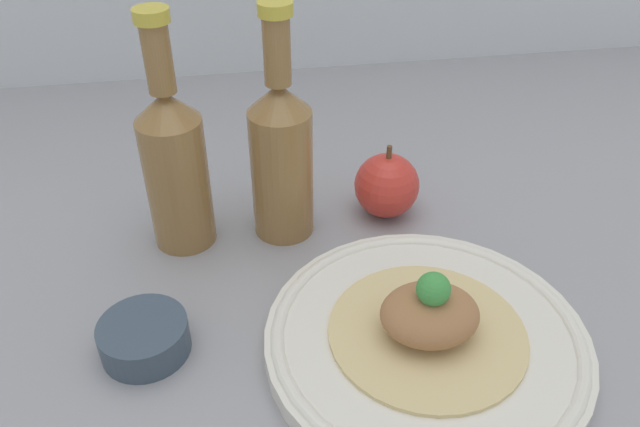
{
  "coord_description": "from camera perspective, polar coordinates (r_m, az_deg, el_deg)",
  "views": [
    {
      "loc": [
        -7.65,
        -45.55,
        41.86
      ],
      "look_at": [
        -0.23,
        -0.77,
        8.68
      ],
      "focal_mm": 35.0,
      "sensor_mm": 36.0,
      "label": 1
    }
  ],
  "objects": [
    {
      "name": "plate",
      "position": [
        0.56,
        9.67,
        -11.31
      ],
      "size": [
        27.99,
        27.99,
        2.31
      ],
      "color": "silver",
      "rests_on": "ground_plane"
    },
    {
      "name": "plated_food",
      "position": [
        0.54,
        9.94,
        -9.43
      ],
      "size": [
        17.0,
        17.0,
        6.7
      ],
      "color": "#D6BC7F",
      "rests_on": "plate"
    },
    {
      "name": "apple",
      "position": [
        0.7,
        6.12,
        2.57
      ],
      "size": [
        7.23,
        7.23,
        8.62
      ],
      "color": "red",
      "rests_on": "ground_plane"
    },
    {
      "name": "dipping_bowl",
      "position": [
        0.57,
        -15.77,
        -10.85
      ],
      "size": [
        7.73,
        7.73,
        3.08
      ],
      "color": "#384756",
      "rests_on": "ground_plane"
    },
    {
      "name": "cider_bottle_right",
      "position": [
        0.64,
        -3.56,
        5.47
      ],
      "size": [
        6.45,
        6.45,
        24.8
      ],
      "color": "olive",
      "rests_on": "ground_plane"
    },
    {
      "name": "ground_plane",
      "position": [
        0.64,
        0.09,
        -7.36
      ],
      "size": [
        180.0,
        110.0,
        4.0
      ],
      "primitive_type": "cube",
      "color": "gray"
    },
    {
      "name": "cider_bottle_left",
      "position": [
        0.64,
        -13.14,
        4.54
      ],
      "size": [
        6.45,
        6.45,
        24.8
      ],
      "color": "olive",
      "rests_on": "ground_plane"
    }
  ]
}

